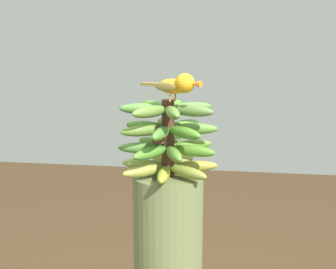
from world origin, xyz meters
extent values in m
cylinder|color=#4C2D1E|center=(0.00, 0.00, 1.25)|extent=(0.04, 0.04, 0.22)
ellipsoid|color=olive|center=(-0.03, -0.07, 1.16)|extent=(0.09, 0.14, 0.03)
ellipsoid|color=#9A9F36|center=(0.04, -0.07, 1.16)|extent=(0.09, 0.14, 0.03)
ellipsoid|color=#8BA641|center=(0.08, -0.02, 1.16)|extent=(0.14, 0.06, 0.03)
ellipsoid|color=#9B9940|center=(0.06, 0.05, 1.16)|extent=(0.13, 0.11, 0.03)
ellipsoid|color=#92A62F|center=(0.00, 0.08, 1.16)|extent=(0.04, 0.14, 0.03)
ellipsoid|color=olive|center=(-0.06, 0.05, 1.16)|extent=(0.13, 0.11, 0.03)
ellipsoid|color=olive|center=(-0.08, -0.02, 1.16)|extent=(0.14, 0.07, 0.03)
ellipsoid|color=#4D8C2E|center=(0.04, 0.07, 1.22)|extent=(0.10, 0.14, 0.03)
ellipsoid|color=#568431|center=(-0.03, 0.07, 1.22)|extent=(0.08, 0.14, 0.03)
ellipsoid|color=#548A2A|center=(-0.07, 0.02, 1.22)|extent=(0.14, 0.07, 0.03)
ellipsoid|color=#5A882B|center=(-0.06, -0.04, 1.22)|extent=(0.13, 0.10, 0.03)
ellipsoid|color=#5B8135|center=(-0.01, -0.08, 1.22)|extent=(0.04, 0.14, 0.03)
ellipsoid|color=#52882E|center=(0.06, -0.05, 1.22)|extent=(0.12, 0.12, 0.03)
ellipsoid|color=#528637|center=(0.08, 0.01, 1.22)|extent=(0.14, 0.05, 0.03)
ellipsoid|color=#4D7E31|center=(0.01, 0.07, 1.28)|extent=(0.05, 0.14, 0.03)
ellipsoid|color=#508E2C|center=(-0.05, 0.05, 1.28)|extent=(0.12, 0.12, 0.03)
ellipsoid|color=#598333|center=(-0.07, -0.01, 1.28)|extent=(0.14, 0.05, 0.03)
ellipsoid|color=#578736|center=(-0.04, -0.06, 1.28)|extent=(0.10, 0.13, 0.03)
ellipsoid|color=#568934|center=(0.02, -0.07, 1.28)|extent=(0.08, 0.14, 0.03)
ellipsoid|color=#4E8A2B|center=(0.07, -0.03, 1.28)|extent=(0.14, 0.08, 0.03)
ellipsoid|color=olive|center=(0.06, 0.04, 1.28)|extent=(0.13, 0.10, 0.03)
ellipsoid|color=#53893B|center=(0.07, 0.01, 1.33)|extent=(0.14, 0.04, 0.03)
ellipsoid|color=olive|center=(0.04, 0.06, 1.33)|extent=(0.10, 0.13, 0.03)
ellipsoid|color=#5A8335|center=(-0.02, 0.07, 1.33)|extent=(0.07, 0.14, 0.03)
ellipsoid|color=#5B7E3C|center=(-0.07, 0.03, 1.33)|extent=(0.14, 0.08, 0.03)
ellipsoid|color=#517C36|center=(-0.06, -0.04, 1.33)|extent=(0.14, 0.10, 0.03)
ellipsoid|color=#4E8A2D|center=(-0.01, -0.07, 1.33)|extent=(0.05, 0.14, 0.03)
ellipsoid|color=#538029|center=(0.05, -0.05, 1.33)|extent=(0.12, 0.12, 0.03)
cone|color=#4C2D1E|center=(0.02, 0.04, 1.27)|extent=(0.04, 0.04, 0.06)
cylinder|color=#C68933|center=(-0.01, 0.05, 1.37)|extent=(0.01, 0.01, 0.02)
cylinder|color=#C68933|center=(-0.02, 0.02, 1.37)|extent=(0.00, 0.00, 0.02)
ellipsoid|color=orange|center=(-0.02, 0.04, 1.40)|extent=(0.10, 0.08, 0.04)
ellipsoid|color=olive|center=(0.00, 0.05, 1.40)|extent=(0.06, 0.04, 0.03)
ellipsoid|color=olive|center=(-0.02, 0.01, 1.40)|extent=(0.06, 0.04, 0.03)
cube|color=olive|center=(0.05, 0.00, 1.40)|extent=(0.07, 0.05, 0.01)
sphere|color=orange|center=(-0.05, 0.05, 1.41)|extent=(0.05, 0.05, 0.05)
sphere|color=black|center=(-0.07, 0.04, 1.42)|extent=(0.01, 0.01, 0.01)
cone|color=orange|center=(-0.08, 0.07, 1.41)|extent=(0.04, 0.03, 0.02)
camera|label=1|loc=(-0.18, 1.22, 1.51)|focal=46.28mm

